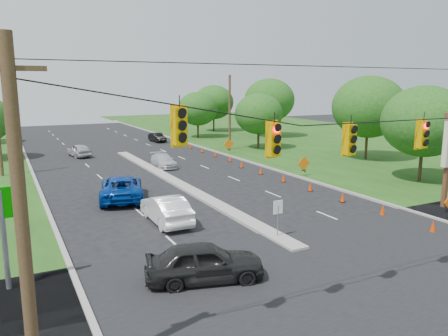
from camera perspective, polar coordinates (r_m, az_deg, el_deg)
ground at (r=18.76m, az=17.60°, el=-14.43°), size 160.00×160.00×0.00m
grass_right at (r=53.48m, az=25.59°, el=1.32°), size 40.00×160.00×0.06m
cross_street at (r=18.76m, az=17.60°, el=-14.43°), size 160.00×14.00×0.02m
curb_left at (r=42.64m, az=-23.73°, el=-0.70°), size 0.25×110.00×0.16m
curb_right at (r=48.09m, az=0.98°, el=1.43°), size 0.25×110.00×0.16m
median at (r=35.93m, az=-6.51°, el=-1.86°), size 1.00×34.00×0.18m
median_sign at (r=22.57m, az=7.06°, el=-5.68°), size 0.55×0.06×2.05m
signal_span at (r=16.57m, az=20.87°, el=0.13°), size 25.60×0.32×9.00m
utility_pole_far_right at (r=53.09m, az=0.74°, el=7.21°), size 0.28×0.28×9.00m
cone_0 at (r=26.20m, az=25.63°, el=-6.89°), size 0.32×0.32×0.70m
cone_1 at (r=28.33m, az=20.01°, el=-5.18°), size 0.32×0.32×0.70m
cone_2 at (r=30.72m, az=15.25°, el=-3.68°), size 0.32×0.32×0.70m
cone_3 at (r=33.30m, az=11.21°, el=-2.39°), size 0.32×0.32×0.70m
cone_4 at (r=36.04m, az=7.78°, el=-1.28°), size 0.32×0.32×0.70m
cone_5 at (r=38.89m, az=4.84°, el=-0.32°), size 0.32×0.32×0.70m
cone_6 at (r=41.85m, az=2.31°, el=0.50°), size 0.32×0.32×0.70m
cone_7 at (r=45.16m, az=0.80°, el=1.27°), size 0.32×0.32×0.70m
cone_8 at (r=48.24m, az=-1.15°, el=1.88°), size 0.32×0.32×0.70m
cone_9 at (r=51.38m, az=-2.86°, el=2.42°), size 0.32×0.32×0.70m
cone_10 at (r=54.56m, az=-4.37°, el=2.90°), size 0.32×0.32×0.70m
cone_11 at (r=57.77m, az=-5.72°, el=3.32°), size 0.32×0.32×0.70m
work_sign_1 at (r=38.31m, az=10.39°, el=0.49°), size 1.27×0.58×1.37m
work_sign_2 at (r=50.00m, az=0.61°, el=3.06°), size 1.27×0.58×1.37m
tree_7 at (r=38.62m, az=24.68°, el=5.56°), size 6.72×6.72×7.84m
tree_8 at (r=48.20m, az=18.37°, el=7.58°), size 7.56×7.56×8.82m
tree_9 at (r=53.97m, az=4.56°, el=7.06°), size 5.88×5.88×6.86m
tree_10 at (r=66.62m, az=5.95°, el=8.81°), size 7.56×7.56×8.82m
tree_11 at (r=74.28m, az=-1.36°, el=8.59°), size 6.72×6.72×7.84m
tree_12 at (r=65.45m, az=-3.45°, el=7.73°), size 5.88×5.88×6.86m
black_sedan at (r=17.99m, az=-2.54°, el=-12.17°), size 5.12×3.10×1.63m
white_sedan at (r=25.44m, az=-7.59°, el=-5.33°), size 1.75×4.90×1.61m
blue_pickup at (r=31.03m, az=-13.23°, el=-2.50°), size 4.20×6.57×1.69m
silver_car_far at (r=42.54m, az=-7.96°, el=0.96°), size 2.07×4.49×1.27m
silver_car_oncoming at (r=50.90m, az=-18.39°, el=2.21°), size 2.40×4.40×1.42m
dark_car_receding at (r=61.65m, az=-8.73°, el=3.98°), size 1.53×3.88×1.26m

